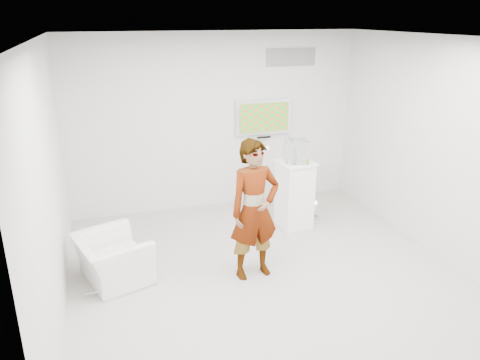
% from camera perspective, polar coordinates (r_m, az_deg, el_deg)
% --- Properties ---
extents(room, '(5.01, 5.01, 3.00)m').
position_cam_1_polar(room, '(5.74, 3.28, 1.82)').
color(room, '#B9B3A9').
rests_on(room, ground).
extents(tv, '(1.00, 0.08, 0.60)m').
position_cam_1_polar(tv, '(8.23, 2.87, 7.66)').
color(tv, silver).
rests_on(tv, room).
extents(logo_decal, '(0.90, 0.02, 0.30)m').
position_cam_1_polar(logo_decal, '(8.31, 6.24, 14.66)').
color(logo_decal, slate).
rests_on(logo_decal, room).
extents(person, '(0.72, 0.52, 1.83)m').
position_cam_1_polar(person, '(5.90, 1.78, -3.68)').
color(person, white).
rests_on(person, room).
extents(armchair, '(1.06, 1.13, 0.60)m').
position_cam_1_polar(armchair, '(6.26, -15.30, -9.24)').
color(armchair, white).
rests_on(armchair, room).
extents(pedestal, '(0.58, 0.58, 1.08)m').
position_cam_1_polar(pedestal, '(7.49, 6.65, -1.74)').
color(pedestal, white).
rests_on(pedestal, room).
extents(floor_uplight, '(0.22, 0.22, 0.30)m').
position_cam_1_polar(floor_uplight, '(7.95, 9.06, -3.63)').
color(floor_uplight, silver).
rests_on(floor_uplight, room).
extents(vitrine, '(0.42, 0.42, 0.34)m').
position_cam_1_polar(vitrine, '(7.26, 6.86, 3.51)').
color(vitrine, white).
rests_on(vitrine, pedestal).
extents(console, '(0.07, 0.18, 0.24)m').
position_cam_1_polar(console, '(7.28, 6.85, 3.11)').
color(console, white).
rests_on(console, pedestal).
extents(wii_remote, '(0.08, 0.15, 0.04)m').
position_cam_1_polar(wii_remote, '(5.89, 3.37, 3.83)').
color(wii_remote, white).
rests_on(wii_remote, person).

